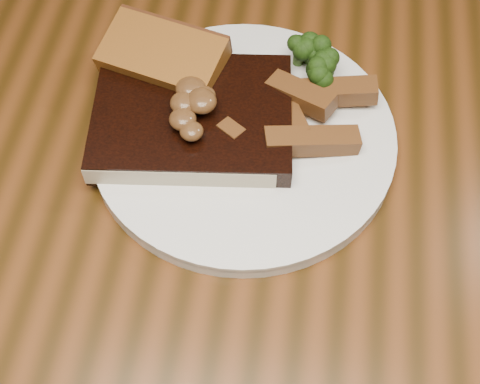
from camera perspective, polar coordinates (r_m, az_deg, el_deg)
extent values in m
cube|color=#542B10|center=(0.61, 1.30, -1.86)|extent=(1.60, 0.90, 0.04)
cylinder|color=black|center=(1.55, 4.99, 13.62)|extent=(0.04, 0.04, 0.37)
cylinder|color=black|center=(1.36, 0.81, 5.35)|extent=(0.04, 0.04, 0.37)
cylinder|color=black|center=(1.45, -10.65, 8.75)|extent=(0.04, 0.04, 0.37)
cylinder|color=white|center=(0.62, 0.29, 4.59)|extent=(0.29, 0.29, 0.01)
cube|color=black|center=(0.62, -4.05, 6.34)|extent=(0.19, 0.16, 0.03)
cube|color=#BAAD90|center=(0.58, -5.09, 1.47)|extent=(0.17, 0.03, 0.02)
cube|color=brown|center=(0.66, -6.44, 10.23)|extent=(0.12, 0.09, 0.02)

